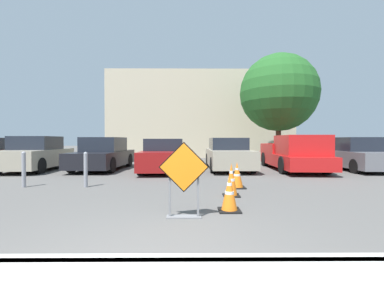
{
  "coord_description": "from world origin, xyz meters",
  "views": [
    {
      "loc": [
        0.48,
        -2.74,
        1.41
      ],
      "look_at": [
        0.59,
        11.98,
        1.16
      ],
      "focal_mm": 24.0,
      "sensor_mm": 36.0,
      "label": 1
    }
  ],
  "objects_px": {
    "road_closed_sign": "(184,176)",
    "traffic_cone_third": "(237,175)",
    "traffic_cone_second": "(231,180)",
    "parked_car_third": "(104,155)",
    "parked_car_second": "(36,155)",
    "parked_car_fourth": "(164,156)",
    "traffic_cone_nearest": "(229,193)",
    "pickup_truck": "(294,155)",
    "parked_car_fifth": "(228,155)",
    "parked_car_sixth": "(357,155)",
    "bollard_second": "(24,168)",
    "bollard_nearest": "(86,169)"
  },
  "relations": [
    {
      "from": "road_closed_sign",
      "to": "traffic_cone_third",
      "type": "distance_m",
      "value": 3.25
    },
    {
      "from": "traffic_cone_second",
      "to": "parked_car_third",
      "type": "bearing_deg",
      "value": 131.32
    },
    {
      "from": "parked_car_second",
      "to": "parked_car_fourth",
      "type": "relative_size",
      "value": 0.92
    },
    {
      "from": "traffic_cone_nearest",
      "to": "pickup_truck",
      "type": "height_order",
      "value": "pickup_truck"
    },
    {
      "from": "pickup_truck",
      "to": "parked_car_fifth",
      "type": "bearing_deg",
      "value": -8.16
    },
    {
      "from": "parked_car_third",
      "to": "traffic_cone_second",
      "type": "bearing_deg",
      "value": 133.49
    },
    {
      "from": "parked_car_second",
      "to": "pickup_truck",
      "type": "xyz_separation_m",
      "value": [
        11.87,
        -0.15,
        -0.0
      ]
    },
    {
      "from": "parked_car_second",
      "to": "pickup_truck",
      "type": "height_order",
      "value": "pickup_truck"
    },
    {
      "from": "traffic_cone_nearest",
      "to": "parked_car_fourth",
      "type": "bearing_deg",
      "value": 106.46
    },
    {
      "from": "parked_car_sixth",
      "to": "parked_car_second",
      "type": "bearing_deg",
      "value": 2.75
    },
    {
      "from": "parked_car_second",
      "to": "parked_car_fifth",
      "type": "xyz_separation_m",
      "value": [
        8.92,
        0.44,
        -0.02
      ]
    },
    {
      "from": "parked_car_fourth",
      "to": "parked_car_fifth",
      "type": "bearing_deg",
      "value": -168.25
    },
    {
      "from": "parked_car_fourth",
      "to": "road_closed_sign",
      "type": "bearing_deg",
      "value": 97.4
    },
    {
      "from": "parked_car_fourth",
      "to": "bollard_second",
      "type": "bearing_deg",
      "value": 45.47
    },
    {
      "from": "parked_car_second",
      "to": "parked_car_third",
      "type": "height_order",
      "value": "parked_car_second"
    },
    {
      "from": "traffic_cone_second",
      "to": "traffic_cone_third",
      "type": "distance_m",
      "value": 1.14
    },
    {
      "from": "traffic_cone_second",
      "to": "traffic_cone_third",
      "type": "height_order",
      "value": "traffic_cone_second"
    },
    {
      "from": "traffic_cone_nearest",
      "to": "parked_car_fourth",
      "type": "relative_size",
      "value": 0.16
    },
    {
      "from": "parked_car_third",
      "to": "parked_car_sixth",
      "type": "distance_m",
      "value": 11.89
    },
    {
      "from": "traffic_cone_second",
      "to": "parked_car_second",
      "type": "height_order",
      "value": "parked_car_second"
    },
    {
      "from": "parked_car_fifth",
      "to": "traffic_cone_second",
      "type": "bearing_deg",
      "value": 82.39
    },
    {
      "from": "traffic_cone_second",
      "to": "parked_car_second",
      "type": "bearing_deg",
      "value": 146.15
    },
    {
      "from": "parked_car_fifth",
      "to": "bollard_second",
      "type": "bearing_deg",
      "value": 34.62
    },
    {
      "from": "traffic_cone_third",
      "to": "parked_car_fifth",
      "type": "height_order",
      "value": "parked_car_fifth"
    },
    {
      "from": "pickup_truck",
      "to": "parked_car_third",
      "type": "bearing_deg",
      "value": -0.53
    },
    {
      "from": "parked_car_sixth",
      "to": "bollard_nearest",
      "type": "xyz_separation_m",
      "value": [
        -10.85,
        -4.24,
        -0.14
      ]
    },
    {
      "from": "traffic_cone_nearest",
      "to": "parked_car_fourth",
      "type": "xyz_separation_m",
      "value": [
        -1.94,
        6.55,
        0.32
      ]
    },
    {
      "from": "traffic_cone_nearest",
      "to": "bollard_nearest",
      "type": "bearing_deg",
      "value": 146.4
    },
    {
      "from": "parked_car_second",
      "to": "pickup_truck",
      "type": "relative_size",
      "value": 0.76
    },
    {
      "from": "bollard_second",
      "to": "pickup_truck",
      "type": "bearing_deg",
      "value": 22.8
    },
    {
      "from": "bollard_nearest",
      "to": "road_closed_sign",
      "type": "bearing_deg",
      "value": -45.26
    },
    {
      "from": "traffic_cone_nearest",
      "to": "parked_car_second",
      "type": "xyz_separation_m",
      "value": [
        -7.88,
        6.79,
        0.37
      ]
    },
    {
      "from": "parked_car_sixth",
      "to": "bollard_second",
      "type": "distance_m",
      "value": 13.37
    },
    {
      "from": "parked_car_second",
      "to": "parked_car_third",
      "type": "bearing_deg",
      "value": -174.64
    },
    {
      "from": "parked_car_fifth",
      "to": "pickup_truck",
      "type": "bearing_deg",
      "value": 168.7
    },
    {
      "from": "bollard_second",
      "to": "road_closed_sign",
      "type": "bearing_deg",
      "value": -32.04
    },
    {
      "from": "traffic_cone_third",
      "to": "parked_car_fourth",
      "type": "bearing_deg",
      "value": 121.51
    },
    {
      "from": "road_closed_sign",
      "to": "traffic_cone_second",
      "type": "xyz_separation_m",
      "value": [
        1.14,
        1.78,
        -0.36
      ]
    },
    {
      "from": "parked_car_fifth",
      "to": "parked_car_sixth",
      "type": "relative_size",
      "value": 1.12
    },
    {
      "from": "road_closed_sign",
      "to": "parked_car_fifth",
      "type": "relative_size",
      "value": 0.3
    },
    {
      "from": "traffic_cone_nearest",
      "to": "traffic_cone_second",
      "type": "height_order",
      "value": "traffic_cone_second"
    },
    {
      "from": "parked_car_third",
      "to": "bollard_nearest",
      "type": "relative_size",
      "value": 4.23
    },
    {
      "from": "parked_car_second",
      "to": "parked_car_fifth",
      "type": "relative_size",
      "value": 0.88
    },
    {
      "from": "traffic_cone_nearest",
      "to": "parked_car_third",
      "type": "distance_m",
      "value": 8.73
    },
    {
      "from": "parked_car_second",
      "to": "parked_car_fourth",
      "type": "height_order",
      "value": "parked_car_second"
    },
    {
      "from": "traffic_cone_nearest",
      "to": "parked_car_third",
      "type": "relative_size",
      "value": 0.16
    },
    {
      "from": "traffic_cone_third",
      "to": "bollard_nearest",
      "type": "bearing_deg",
      "value": 178.1
    },
    {
      "from": "parked_car_second",
      "to": "bollard_nearest",
      "type": "xyz_separation_m",
      "value": [
        4.01,
        -4.22,
        -0.17
      ]
    },
    {
      "from": "parked_car_second",
      "to": "parked_car_fifth",
      "type": "bearing_deg",
      "value": -179.75
    },
    {
      "from": "parked_car_second",
      "to": "bollard_second",
      "type": "distance_m",
      "value": 4.75
    }
  ]
}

